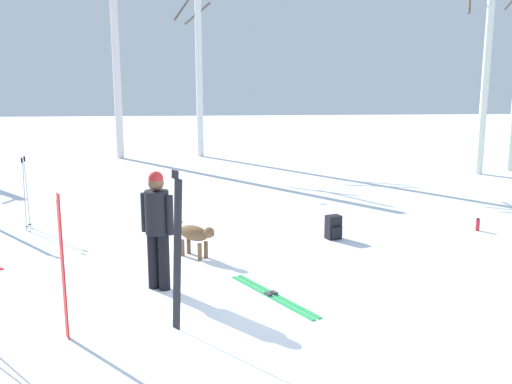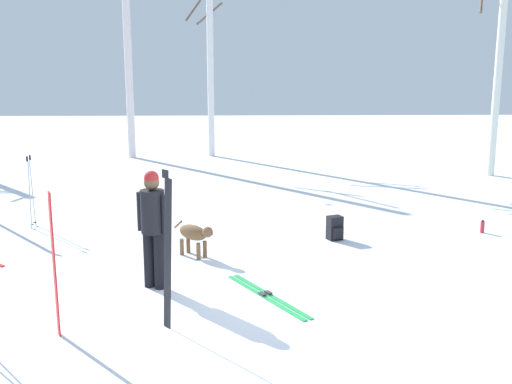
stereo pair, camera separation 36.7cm
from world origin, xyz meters
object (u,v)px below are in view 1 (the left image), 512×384
Objects in this scene: ski_pair_planted_1 at (177,253)px; ski_pair_lying_0 at (273,296)px; person_1 at (157,223)px; dog at (196,235)px; ski_poles_1 at (26,191)px; birch_tree_1 at (116,48)px; birch_tree_2 at (198,33)px; backpack_1 at (334,227)px; water_bottle_0 at (478,225)px; ski_pair_planted_0 at (63,267)px; birch_tree_3 at (489,35)px.

ski_pair_planted_1 reaches higher than ski_pair_lying_0.
person_1 reaches higher than ski_pair_lying_0.
ski_pair_lying_0 is at bearing -58.59° from dog.
birch_tree_1 is (0.44, 9.08, 2.90)m from ski_poles_1.
birch_tree_2 is at bearing 88.77° from person_1.
backpack_1 is at bearing 55.48° from ski_pair_planted_1.
dog is at bearing -166.34° from water_bottle_0.
birch_tree_1 reaches higher than ski_pair_lying_0.
ski_poles_1 is (-4.45, 3.82, 0.75)m from ski_pair_lying_0.
ski_pair_planted_0 is 1.32m from ski_pair_planted_1.
person_1 is 3.90× the size of backpack_1.
birch_tree_2 reaches higher than backpack_1.
birch_tree_2 reaches higher than birch_tree_3.
ski_pair_planted_0 is at bearing -84.07° from birch_tree_1.
ski_pair_planted_1 is 4.49× the size of backpack_1.
person_1 is at bearing -154.99° from water_bottle_0.
birch_tree_2 is (-0.21, 11.35, 3.75)m from dog.
dog is at bearing -88.95° from birch_tree_2.
birch_tree_3 is at bearing 47.58° from ski_pair_planted_0.
backpack_1 is 9.21m from birch_tree_3.
birch_tree_2 is (-2.70, 10.41, 3.93)m from backpack_1.
ski_pair_lying_0 is 3.10m from backpack_1.
water_bottle_0 is (4.26, 3.14, 0.11)m from ski_pair_lying_0.
person_1 is 1.62m from dog.
ski_pair_lying_0 is 0.23× the size of birch_tree_3.
ski_poles_1 is 10.43m from birch_tree_2.
ski_pair_lying_0 is 7.14× the size of water_bottle_0.
backpack_1 reaches higher than ski_pair_lying_0.
birch_tree_1 is at bearing 107.27° from ski_pair_lying_0.
water_bottle_0 is (2.89, 0.37, -0.10)m from backpack_1.
backpack_1 is 0.05× the size of birch_tree_2.
birch_tree_1 is (-2.89, 11.06, 3.27)m from dog.
birch_tree_3 is at bearing -26.13° from birch_tree_2.
person_1 is at bearing 165.75° from ski_pair_lying_0.
ski_pair_planted_1 is 1.39× the size of ski_poles_1.
dog is (0.48, 1.43, -0.59)m from person_1.
birch_tree_3 is (2.60, 6.02, 3.81)m from water_bottle_0.
ski_pair_planted_1 is at bearing -92.34° from dog.
ski_pair_planted_0 is 14.28m from birch_tree_3.
water_bottle_0 is 12.17m from birch_tree_2.
backpack_1 is at bearing -10.21° from ski_poles_1.
water_bottle_0 is 0.03× the size of birch_tree_2.
ski_pair_lying_0 is 13.99m from birch_tree_1.
ski_poles_1 is 5.94m from backpack_1.
dog is 0.41× the size of ski_pair_lying_0.
birch_tree_3 reaches higher than water_bottle_0.
birch_tree_3 is (9.41, 10.30, 3.06)m from ski_pair_planted_0.
ski_pair_planted_0 is 5.58m from backpack_1.
birch_tree_2 is at bearing 71.58° from ski_poles_1.
person_1 is at bearing -141.54° from backpack_1.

